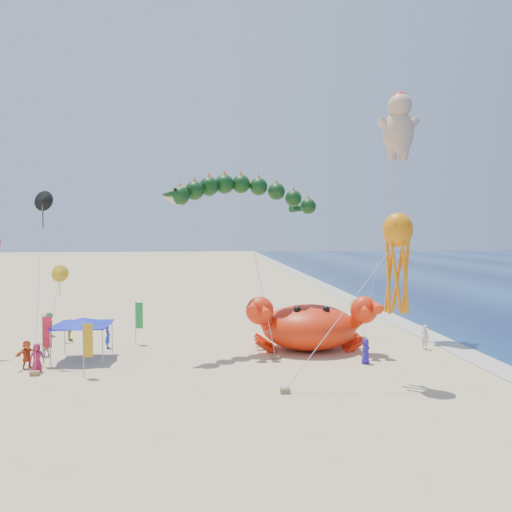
{
  "coord_description": "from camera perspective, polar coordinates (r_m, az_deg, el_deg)",
  "views": [
    {
      "loc": [
        -5.37,
        -32.08,
        8.29
      ],
      "look_at": [
        -2.0,
        2.0,
        6.5
      ],
      "focal_mm": 35.0,
      "sensor_mm": 36.0,
      "label": 1
    }
  ],
  "objects": [
    {
      "name": "ground",
      "position": [
        33.56,
        3.81,
        -11.31
      ],
      "size": [
        320.0,
        320.0,
        0.0
      ],
      "primitive_type": "plane",
      "color": "#D1B784",
      "rests_on": "ground"
    },
    {
      "name": "foam_strip",
      "position": [
        37.41,
        22.56,
        -10.03
      ],
      "size": [
        320.0,
        320.0,
        0.0
      ],
      "primitive_type": "plane",
      "color": "silver",
      "rests_on": "ground"
    },
    {
      "name": "crab_inflatable",
      "position": [
        34.93,
        6.12,
        -7.88
      ],
      "size": [
        8.85,
        5.71,
        3.88
      ],
      "color": "red",
      "rests_on": "ground"
    },
    {
      "name": "dragon_kite",
      "position": [
        34.64,
        -1.57,
        6.64
      ],
      "size": [
        11.4,
        6.33,
        11.75
      ],
      "color": "black",
      "rests_on": "ground"
    },
    {
      "name": "cherub_kite",
      "position": [
        41.57,
        16.0,
        14.25
      ],
      "size": [
        4.68,
        2.94,
        18.96
      ],
      "color": "#DBAB86",
      "rests_on": "ground"
    },
    {
      "name": "octopus_kite",
      "position": [
        27.64,
        15.79,
        0.05
      ],
      "size": [
        7.26,
        1.95,
        9.23
      ],
      "color": "orange",
      "rests_on": "ground"
    },
    {
      "name": "canopy_blue",
      "position": [
        33.92,
        -19.21,
        -7.1
      ],
      "size": [
        3.66,
        3.66,
        2.71
      ],
      "color": "gray",
      "rests_on": "ground"
    },
    {
      "name": "feather_flags",
      "position": [
        34.12,
        -21.43,
        -7.82
      ],
      "size": [
        11.14,
        8.05,
        3.2
      ],
      "color": "gray",
      "rests_on": "ground"
    },
    {
      "name": "beachgoers",
      "position": [
        35.7,
        -17.13,
        -9.17
      ],
      "size": [
        28.08,
        11.37,
        1.85
      ],
      "color": "gold",
      "rests_on": "ground"
    },
    {
      "name": "small_kites",
      "position": [
        36.63,
        -24.32,
        0.36
      ],
      "size": [
        5.46,
        9.46,
        10.79
      ],
      "color": "gold",
      "rests_on": "ground"
    }
  ]
}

